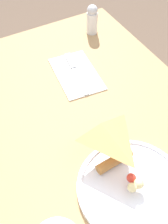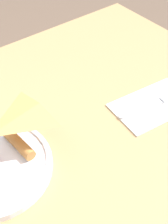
# 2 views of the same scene
# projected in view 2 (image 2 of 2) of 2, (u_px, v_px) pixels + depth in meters

# --- Properties ---
(dining_table) EXTENTS (1.23, 0.74, 0.71)m
(dining_table) POSITION_uv_depth(u_px,v_px,m) (29.00, 169.00, 0.83)
(dining_table) COLOR #A87F51
(dining_table) RESTS_ON ground_plane
(napkin_folded) EXTENTS (0.21, 0.14, 0.00)m
(napkin_folded) POSITION_uv_depth(u_px,v_px,m) (153.00, 105.00, 0.84)
(napkin_folded) COLOR white
(napkin_folded) RESTS_ON dining_table
(butter_knife) EXTENTS (0.20, 0.05, 0.01)m
(butter_knife) POSITION_uv_depth(u_px,v_px,m) (157.00, 102.00, 0.84)
(butter_knife) COLOR #B2B2B7
(butter_knife) RESTS_ON napkin_folded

